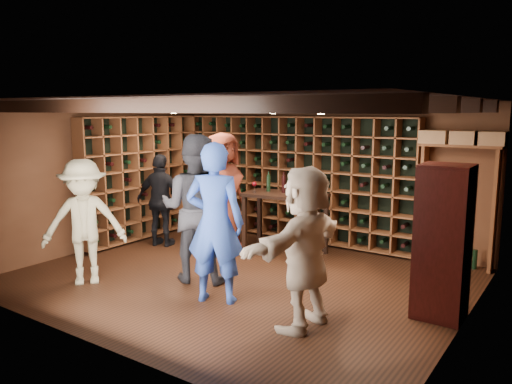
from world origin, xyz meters
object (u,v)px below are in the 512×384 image
Objects in this scene: guest_red_floral at (223,191)px; guest_woman_black at (162,200)px; man_blue_shirt at (215,223)px; display_cabinet at (442,245)px; guest_khaki at (84,222)px; guest_beige at (305,248)px; man_grey_suit at (195,208)px; tasting_table at (285,201)px.

guest_red_floral is 1.23× the size of guest_woman_black.
man_blue_shirt reaches higher than guest_woman_black.
display_cabinet is 1.02× the size of guest_khaki.
guest_red_floral is at bearing -121.72° from guest_beige.
guest_woman_black is at bearing -54.43° from man_grey_suit.
display_cabinet is 3.09m from tasting_table.
tasting_table is (1.51, 2.80, 0.02)m from guest_khaki.
guest_khaki is at bearing -160.28° from display_cabinet.
man_blue_shirt is at bearing -35.63° from guest_khaki.
guest_khaki is (-1.16, -0.96, -0.16)m from man_grey_suit.
man_blue_shirt is at bearing -141.81° from guest_red_floral.
man_grey_suit is 1.98m from guest_woman_black.
man_grey_suit is 1.19× the size of guest_khaki.
display_cabinet is at bearing 138.73° from guest_beige.
guest_beige is (2.69, -2.00, -0.10)m from guest_red_floral.
display_cabinet is at bearing 159.39° from guest_woman_black.
display_cabinet is 3.96m from guest_red_floral.
display_cabinet reaches higher than guest_woman_black.
man_grey_suit is 1.52m from guest_khaki.
man_grey_suit is 2.09m from guest_beige.
guest_red_floral is 2.50m from guest_khaki.
man_blue_shirt is 1.41× the size of tasting_table.
display_cabinet is 0.97× the size of guest_beige.
tasting_table is (-1.67, 2.36, -0.02)m from guest_beige.
guest_woman_black is 2.19m from tasting_table.
man_blue_shirt reaches higher than guest_khaki.
guest_red_floral is at bearing -88.56° from man_grey_suit.
display_cabinet is 1.08× the size of guest_woman_black.
tasting_table is at bearing -173.68° from guest_woman_black.
guest_red_floral is at bearing 28.70° from guest_khaki.
man_grey_suit reaches higher than guest_woman_black.
tasting_table is at bearing -103.11° from man_blue_shirt.
guest_khaki is at bearing -125.41° from tasting_table.
guest_red_floral is at bearing -171.10° from guest_woman_black.
tasting_table is (1.02, 0.36, -0.12)m from guest_red_floral.
display_cabinet is at bearing -30.77° from tasting_table.
guest_woman_black reaches higher than tasting_table.
man_blue_shirt is 2.35m from tasting_table.
guest_beige is (1.28, -0.04, -0.10)m from man_blue_shirt.
guest_khaki is 1.21× the size of tasting_table.
guest_red_floral is 1.09m from tasting_table.
tasting_table is (2.03, 0.81, 0.07)m from guest_woman_black.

